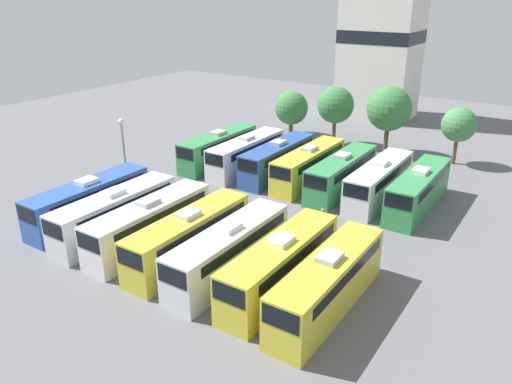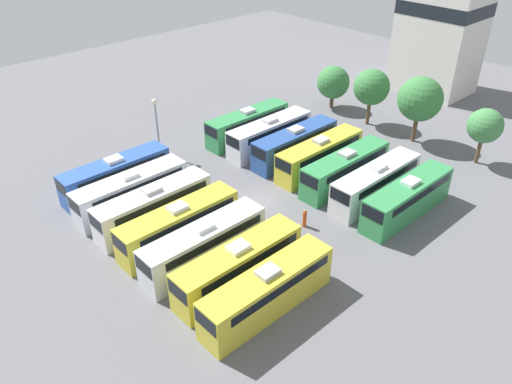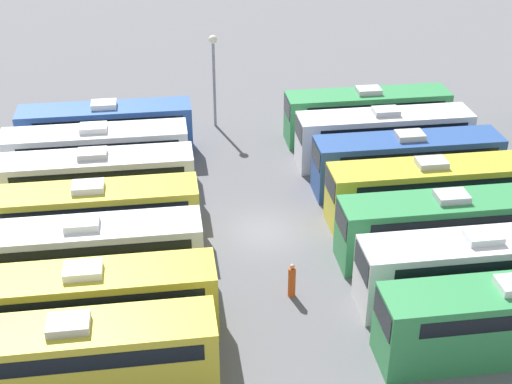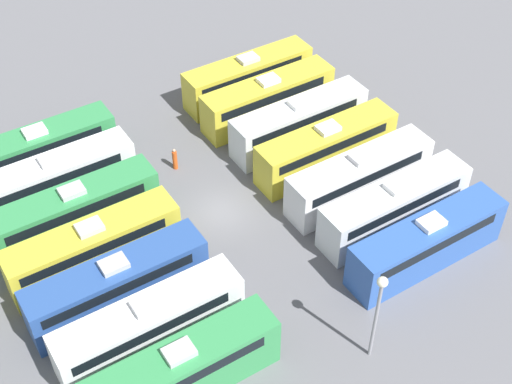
% 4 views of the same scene
% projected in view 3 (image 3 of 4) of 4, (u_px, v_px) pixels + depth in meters
% --- Properties ---
extents(ground_plane, '(117.38, 117.38, 0.00)m').
position_uv_depth(ground_plane, '(263.00, 232.00, 39.05)').
color(ground_plane, slate).
extents(bus_0, '(2.54, 11.14, 3.72)m').
position_uv_depth(bus_0, '(107.00, 129.00, 46.56)').
color(bus_0, '#2D56A8').
rests_on(bus_0, ground_plane).
extents(bus_1, '(2.54, 11.14, 3.72)m').
position_uv_depth(bus_1, '(97.00, 153.00, 43.36)').
color(bus_1, silver).
rests_on(bus_1, ground_plane).
extents(bus_2, '(2.54, 11.14, 3.72)m').
position_uv_depth(bus_2, '(96.00, 181.00, 40.30)').
color(bus_2, white).
rests_on(bus_2, ground_plane).
extents(bus_3, '(2.54, 11.14, 3.72)m').
position_uv_depth(bus_3, '(92.00, 215.00, 36.97)').
color(bus_3, gold).
rests_on(bus_3, ground_plane).
extents(bus_4, '(2.54, 11.14, 3.72)m').
position_uv_depth(bus_4, '(86.00, 254.00, 33.88)').
color(bus_4, silver).
rests_on(bus_4, ground_plane).
extents(bus_5, '(2.54, 11.14, 3.72)m').
position_uv_depth(bus_5, '(88.00, 302.00, 30.63)').
color(bus_5, gold).
rests_on(bus_5, ground_plane).
extents(bus_6, '(2.54, 11.14, 3.72)m').
position_uv_depth(bus_6, '(75.00, 358.00, 27.59)').
color(bus_6, gold).
rests_on(bus_6, ground_plane).
extents(bus_7, '(2.54, 11.14, 3.72)m').
position_uv_depth(bus_7, '(367.00, 114.00, 48.74)').
color(bus_7, '#338C4C').
rests_on(bus_7, ground_plane).
extents(bus_8, '(2.54, 11.14, 3.72)m').
position_uv_depth(bus_8, '(384.00, 136.00, 45.59)').
color(bus_8, white).
rests_on(bus_8, ground_plane).
extents(bus_9, '(2.54, 11.14, 3.72)m').
position_uv_depth(bus_9, '(407.00, 161.00, 42.41)').
color(bus_9, '#284C93').
rests_on(bus_9, ground_plane).
extents(bus_10, '(2.54, 11.14, 3.72)m').
position_uv_depth(bus_10, '(428.00, 190.00, 39.33)').
color(bus_10, gold).
rests_on(bus_10, ground_plane).
extents(bus_11, '(2.54, 11.14, 3.72)m').
position_uv_depth(bus_11, '(448.00, 225.00, 36.10)').
color(bus_11, '#338C4C').
rests_on(bus_11, ground_plane).
extents(bus_12, '(2.54, 11.14, 3.72)m').
position_uv_depth(bus_12, '(478.00, 267.00, 32.90)').
color(bus_12, silver).
rests_on(bus_12, ground_plane).
extents(bus_13, '(2.54, 11.14, 3.72)m').
position_uv_depth(bus_13, '(511.00, 317.00, 29.75)').
color(bus_13, '#338C4C').
rests_on(bus_13, ground_plane).
extents(worker_person, '(0.36, 0.36, 1.81)m').
position_uv_depth(worker_person, '(292.00, 281.00, 33.66)').
color(worker_person, '#CC4C19').
rests_on(worker_person, ground_plane).
extents(light_pole, '(0.60, 0.60, 6.68)m').
position_uv_depth(light_pole, '(214.00, 64.00, 49.33)').
color(light_pole, gray).
rests_on(light_pole, ground_plane).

